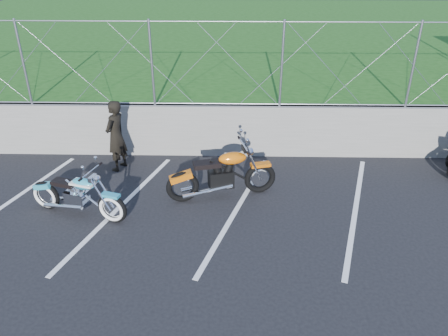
{
  "coord_description": "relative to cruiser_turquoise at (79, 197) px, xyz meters",
  "views": [
    {
      "loc": [
        -0.1,
        -6.49,
        4.9
      ],
      "look_at": [
        -0.28,
        1.3,
        0.76
      ],
      "focal_mm": 35.0,
      "sensor_mm": 36.0,
      "label": 1
    }
  ],
  "objects": [
    {
      "name": "retaining_wall",
      "position": [
        3.1,
        2.82,
        0.22
      ],
      "size": [
        30.0,
        0.22,
        1.3
      ],
      "primitive_type": "cube",
      "color": "#61615D",
      "rests_on": "ground"
    },
    {
      "name": "grass_field",
      "position": [
        3.1,
        12.82,
        0.22
      ],
      "size": [
        30.0,
        20.0,
        1.3
      ],
      "primitive_type": "cube",
      "color": "#184512",
      "rests_on": "ground"
    },
    {
      "name": "naked_orange",
      "position": [
        2.8,
        0.77,
        0.07
      ],
      "size": [
        2.31,
        0.85,
        1.17
      ],
      "rotation": [
        0.0,
        0.0,
        0.25
      ],
      "color": "black",
      "rests_on": "ground"
    },
    {
      "name": "ground",
      "position": [
        3.1,
        -0.68,
        -0.43
      ],
      "size": [
        90.0,
        90.0,
        0.0
      ],
      "primitive_type": "plane",
      "color": "black",
      "rests_on": "ground"
    },
    {
      "name": "person_standing",
      "position": [
        0.29,
        1.99,
        0.42
      ],
      "size": [
        0.6,
        0.72,
        1.69
      ],
      "primitive_type": "imported",
      "rotation": [
        0.0,
        0.0,
        -1.93
      ],
      "color": "black",
      "rests_on": "ground"
    },
    {
      "name": "chain_link_fence",
      "position": [
        3.1,
        2.82,
        1.87
      ],
      "size": [
        28.0,
        0.03,
        2.0
      ],
      "color": "gray",
      "rests_on": "retaining_wall"
    },
    {
      "name": "parking_lines",
      "position": [
        4.3,
        0.32,
        -0.42
      ],
      "size": [
        18.29,
        4.31,
        0.01
      ],
      "color": "silver",
      "rests_on": "ground"
    },
    {
      "name": "cruiser_turquoise",
      "position": [
        0.0,
        0.0,
        0.0
      ],
      "size": [
        2.07,
        0.81,
        1.06
      ],
      "rotation": [
        0.0,
        0.0,
        -0.3
      ],
      "color": "black",
      "rests_on": "ground"
    }
  ]
}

